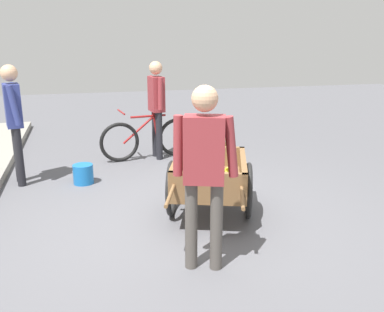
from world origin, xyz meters
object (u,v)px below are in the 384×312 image
object	(u,v)px
vendor_person	(204,163)
dog	(216,136)
plastic_bucket	(83,174)
fruit_cart	(210,180)
cyclist_person	(156,101)
bystander_person	(14,114)
bicycle	(149,138)

from	to	relation	value
vendor_person	dog	size ratio (longest dim) A/B	3.07
plastic_bucket	dog	bearing A→B (deg)	-63.06
fruit_cart	dog	bearing A→B (deg)	-19.60
dog	plastic_bucket	world-z (taller)	dog
cyclist_person	bystander_person	bearing A→B (deg)	111.09
plastic_bucket	vendor_person	bearing A→B (deg)	-159.01
vendor_person	plastic_bucket	xyz separation A→B (m)	(2.60, 1.00, -0.84)
plastic_bucket	bystander_person	world-z (taller)	bystander_person
vendor_person	plastic_bucket	bearing A→B (deg)	20.99
fruit_cart	bystander_person	distance (m)	2.90
dog	plastic_bucket	bearing A→B (deg)	116.94
plastic_bucket	cyclist_person	bearing A→B (deg)	-50.26
dog	plastic_bucket	size ratio (longest dim) A/B	1.89
cyclist_person	plastic_bucket	distance (m)	1.83
vendor_person	fruit_cart	bearing A→B (deg)	-19.89
cyclist_person	plastic_bucket	size ratio (longest dim) A/B	5.79
fruit_cart	bystander_person	size ratio (longest dim) A/B	1.10
bicycle	plastic_bucket	distance (m)	1.52
vendor_person	bicycle	xyz separation A→B (m)	(3.63, -0.11, -0.62)
fruit_cart	bicycle	size ratio (longest dim) A/B	1.09
vendor_person	cyclist_person	size ratio (longest dim) A/B	1.00
cyclist_person	bystander_person	size ratio (longest dim) A/B	0.98
cyclist_person	vendor_person	bearing A→B (deg)	175.98
bystander_person	dog	bearing A→B (deg)	-73.23
dog	plastic_bucket	xyz separation A→B (m)	(-1.20, 2.36, -0.13)
fruit_cart	bicycle	distance (m)	2.57
fruit_cart	dog	size ratio (longest dim) A/B	3.41
fruit_cart	bicycle	world-z (taller)	bicycle
bystander_person	cyclist_person	bearing A→B (deg)	-68.91
vendor_person	bystander_person	world-z (taller)	bystander_person
dog	vendor_person	bearing A→B (deg)	160.32
cyclist_person	plastic_bucket	bearing A→B (deg)	129.74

